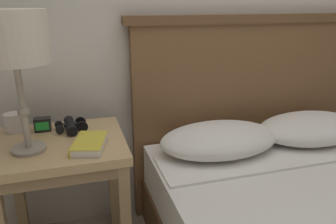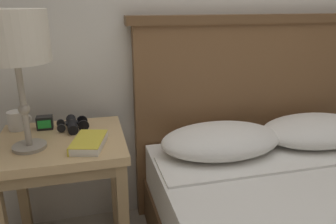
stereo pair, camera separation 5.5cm
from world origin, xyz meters
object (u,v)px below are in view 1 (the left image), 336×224
at_px(table_lamp, 13,41).
at_px(alarm_clock, 43,125).
at_px(book_on_nightstand, 89,144).
at_px(coffee_mug, 14,123).
at_px(nightstand, 62,161).
at_px(binoculars_pair, 71,126).

bearing_deg(table_lamp, alarm_clock, 78.75).
xyz_separation_m(table_lamp, alarm_clock, (0.04, 0.20, -0.39)).
height_order(book_on_nightstand, coffee_mug, coffee_mug).
height_order(nightstand, table_lamp, table_lamp).
relative_size(nightstand, table_lamp, 1.16).
bearing_deg(book_on_nightstand, table_lamp, 169.90).
height_order(book_on_nightstand, binoculars_pair, binoculars_pair).
distance_m(table_lamp, binoculars_pair, 0.46).
distance_m(nightstand, coffee_mug, 0.29).
bearing_deg(binoculars_pair, coffee_mug, 167.28).
relative_size(binoculars_pair, alarm_clock, 2.32).
bearing_deg(table_lamp, binoculars_pair, 46.76).
relative_size(table_lamp, book_on_nightstand, 2.44).
distance_m(book_on_nightstand, binoculars_pair, 0.22).
bearing_deg(table_lamp, book_on_nightstand, -10.10).
xyz_separation_m(table_lamp, binoculars_pair, (0.16, 0.17, -0.40)).
height_order(table_lamp, binoculars_pair, table_lamp).
height_order(nightstand, binoculars_pair, binoculars_pair).
distance_m(table_lamp, book_on_nightstand, 0.46).
relative_size(table_lamp, coffee_mug, 5.11).
bearing_deg(alarm_clock, nightstand, -62.06).
distance_m(nightstand, table_lamp, 0.53).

